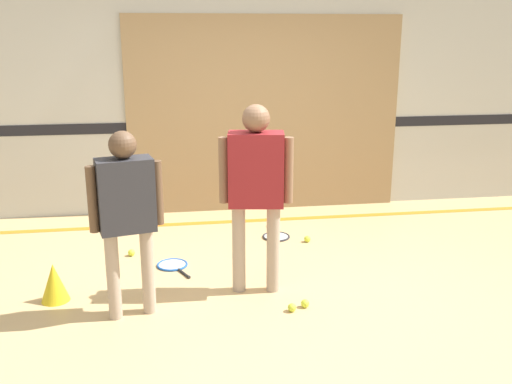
{
  "coord_description": "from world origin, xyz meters",
  "views": [
    {
      "loc": [
        -0.72,
        -4.4,
        2.09
      ],
      "look_at": [
        -0.07,
        -0.07,
        0.85
      ],
      "focal_mm": 40.0,
      "sensor_mm": 36.0,
      "label": 1
    }
  ],
  "objects_px": {
    "racket_spare_on_floor": "(276,236)",
    "tennis_ball_near_instructor": "(292,308)",
    "tennis_ball_by_spare_racket": "(307,239)",
    "tennis_ball_stray_right": "(305,303)",
    "tennis_ball_stray_left": "(131,253)",
    "person_instructor": "(256,179)",
    "person_student_left": "(126,205)",
    "racket_second_spare": "(173,265)",
    "training_cone": "(54,282)"
  },
  "relations": [
    {
      "from": "racket_spare_on_floor",
      "to": "tennis_ball_near_instructor",
      "type": "bearing_deg",
      "value": 169.61
    },
    {
      "from": "tennis_ball_by_spare_racket",
      "to": "tennis_ball_stray_right",
      "type": "relative_size",
      "value": 1.0
    },
    {
      "from": "tennis_ball_near_instructor",
      "to": "tennis_ball_stray_left",
      "type": "xyz_separation_m",
      "value": [
        -1.3,
        1.35,
        0.0
      ]
    },
    {
      "from": "tennis_ball_near_instructor",
      "to": "tennis_ball_stray_right",
      "type": "distance_m",
      "value": 0.13
    },
    {
      "from": "tennis_ball_near_instructor",
      "to": "tennis_ball_by_spare_racket",
      "type": "relative_size",
      "value": 1.0
    },
    {
      "from": "person_instructor",
      "to": "person_student_left",
      "type": "distance_m",
      "value": 1.04
    },
    {
      "from": "racket_spare_on_floor",
      "to": "tennis_ball_stray_left",
      "type": "height_order",
      "value": "tennis_ball_stray_left"
    },
    {
      "from": "racket_spare_on_floor",
      "to": "racket_second_spare",
      "type": "bearing_deg",
      "value": 116.21
    },
    {
      "from": "racket_second_spare",
      "to": "tennis_ball_stray_right",
      "type": "relative_size",
      "value": 7.78
    },
    {
      "from": "training_cone",
      "to": "racket_spare_on_floor",
      "type": "bearing_deg",
      "value": 30.58
    },
    {
      "from": "person_student_left",
      "to": "tennis_ball_by_spare_racket",
      "type": "height_order",
      "value": "person_student_left"
    },
    {
      "from": "person_instructor",
      "to": "person_student_left",
      "type": "bearing_deg",
      "value": -155.21
    },
    {
      "from": "tennis_ball_stray_left",
      "to": "tennis_ball_stray_right",
      "type": "distance_m",
      "value": 1.92
    },
    {
      "from": "person_instructor",
      "to": "tennis_ball_stray_right",
      "type": "relative_size",
      "value": 23.55
    },
    {
      "from": "racket_spare_on_floor",
      "to": "tennis_ball_near_instructor",
      "type": "xyz_separation_m",
      "value": [
        -0.18,
        -1.66,
        0.02
      ]
    },
    {
      "from": "tennis_ball_by_spare_racket",
      "to": "training_cone",
      "type": "distance_m",
      "value": 2.52
    },
    {
      "from": "tennis_ball_stray_right",
      "to": "tennis_ball_by_spare_racket",
      "type": "bearing_deg",
      "value": 75.76
    },
    {
      "from": "racket_spare_on_floor",
      "to": "person_student_left",
      "type": "bearing_deg",
      "value": 133.45
    },
    {
      "from": "racket_spare_on_floor",
      "to": "tennis_ball_stray_right",
      "type": "height_order",
      "value": "tennis_ball_stray_right"
    },
    {
      "from": "racket_second_spare",
      "to": "tennis_ball_by_spare_racket",
      "type": "relative_size",
      "value": 7.78
    },
    {
      "from": "tennis_ball_stray_left",
      "to": "tennis_ball_near_instructor",
      "type": "bearing_deg",
      "value": -46.09
    },
    {
      "from": "person_instructor",
      "to": "tennis_ball_near_instructor",
      "type": "height_order",
      "value": "person_instructor"
    },
    {
      "from": "tennis_ball_near_instructor",
      "to": "training_cone",
      "type": "relative_size",
      "value": 0.21
    },
    {
      "from": "tennis_ball_by_spare_racket",
      "to": "tennis_ball_stray_right",
      "type": "bearing_deg",
      "value": -104.24
    },
    {
      "from": "racket_spare_on_floor",
      "to": "tennis_ball_stray_right",
      "type": "xyz_separation_m",
      "value": [
        -0.06,
        -1.61,
        0.02
      ]
    },
    {
      "from": "tennis_ball_stray_right",
      "to": "tennis_ball_stray_left",
      "type": "bearing_deg",
      "value": 137.49
    },
    {
      "from": "tennis_ball_stray_right",
      "to": "training_cone",
      "type": "distance_m",
      "value": 2.01
    },
    {
      "from": "training_cone",
      "to": "person_instructor",
      "type": "bearing_deg",
      "value": -1.69
    },
    {
      "from": "person_instructor",
      "to": "tennis_ball_stray_right",
      "type": "distance_m",
      "value": 1.05
    },
    {
      "from": "racket_second_spare",
      "to": "tennis_ball_stray_right",
      "type": "bearing_deg",
      "value": 21.39
    },
    {
      "from": "tennis_ball_near_instructor",
      "to": "tennis_ball_stray_left",
      "type": "distance_m",
      "value": 1.87
    },
    {
      "from": "person_instructor",
      "to": "tennis_ball_stray_right",
      "type": "bearing_deg",
      "value": -38.9
    },
    {
      "from": "person_student_left",
      "to": "tennis_ball_stray_right",
      "type": "bearing_deg",
      "value": -16.54
    },
    {
      "from": "tennis_ball_near_instructor",
      "to": "training_cone",
      "type": "height_order",
      "value": "training_cone"
    },
    {
      "from": "racket_second_spare",
      "to": "tennis_ball_by_spare_racket",
      "type": "bearing_deg",
      "value": 82.67
    },
    {
      "from": "tennis_ball_by_spare_racket",
      "to": "tennis_ball_stray_left",
      "type": "relative_size",
      "value": 1.0
    },
    {
      "from": "racket_spare_on_floor",
      "to": "tennis_ball_by_spare_racket",
      "type": "distance_m",
      "value": 0.36
    },
    {
      "from": "person_instructor",
      "to": "racket_spare_on_floor",
      "type": "xyz_separation_m",
      "value": [
        0.4,
        1.24,
        -0.95
      ]
    },
    {
      "from": "person_instructor",
      "to": "tennis_ball_stray_left",
      "type": "relative_size",
      "value": 23.55
    },
    {
      "from": "tennis_ball_near_instructor",
      "to": "training_cone",
      "type": "distance_m",
      "value": 1.91
    },
    {
      "from": "racket_second_spare",
      "to": "tennis_ball_near_instructor",
      "type": "bearing_deg",
      "value": 16.43
    },
    {
      "from": "person_instructor",
      "to": "racket_spare_on_floor",
      "type": "bearing_deg",
      "value": 81.04
    },
    {
      "from": "tennis_ball_by_spare_racket",
      "to": "training_cone",
      "type": "height_order",
      "value": "training_cone"
    },
    {
      "from": "person_instructor",
      "to": "racket_spare_on_floor",
      "type": "distance_m",
      "value": 1.62
    },
    {
      "from": "person_instructor",
      "to": "training_cone",
      "type": "height_order",
      "value": "person_instructor"
    },
    {
      "from": "person_instructor",
      "to": "person_student_left",
      "type": "height_order",
      "value": "person_instructor"
    },
    {
      "from": "person_student_left",
      "to": "racket_second_spare",
      "type": "xyz_separation_m",
      "value": [
        0.31,
        0.89,
        -0.87
      ]
    },
    {
      "from": "racket_spare_on_floor",
      "to": "training_cone",
      "type": "height_order",
      "value": "training_cone"
    },
    {
      "from": "person_student_left",
      "to": "tennis_ball_near_instructor",
      "type": "distance_m",
      "value": 1.48
    },
    {
      "from": "person_instructor",
      "to": "racket_second_spare",
      "type": "relative_size",
      "value": 3.03
    }
  ]
}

